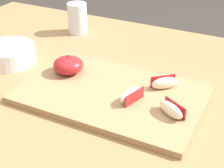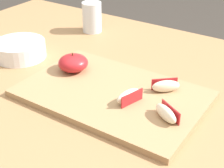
{
  "view_description": "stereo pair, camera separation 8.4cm",
  "coord_description": "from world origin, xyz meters",
  "px_view_note": "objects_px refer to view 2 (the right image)",
  "views": [
    {
      "loc": [
        0.39,
        -0.7,
        1.21
      ],
      "look_at": [
        0.06,
        -0.05,
        0.79
      ],
      "focal_mm": 55.19,
      "sensor_mm": 36.0,
      "label": 1
    },
    {
      "loc": [
        0.46,
        -0.66,
        1.21
      ],
      "look_at": [
        0.06,
        -0.05,
        0.79
      ],
      "focal_mm": 55.19,
      "sensor_mm": 36.0,
      "label": 2
    }
  ],
  "objects_px": {
    "cutting_board": "(112,94)",
    "drinking_glass_water": "(92,17)",
    "apple_wedge_right": "(129,96)",
    "apple_wedge_near_knife": "(166,113)",
    "apple_wedge_front": "(166,86)",
    "apple_half_skin_up": "(73,63)",
    "ceramic_fruit_bowl": "(20,49)"
  },
  "relations": [
    {
      "from": "cutting_board",
      "to": "drinking_glass_water",
      "type": "xyz_separation_m",
      "value": [
        -0.3,
        0.33,
        0.04
      ]
    },
    {
      "from": "cutting_board",
      "to": "drinking_glass_water",
      "type": "height_order",
      "value": "drinking_glass_water"
    },
    {
      "from": "apple_wedge_right",
      "to": "drinking_glass_water",
      "type": "relative_size",
      "value": 0.69
    },
    {
      "from": "apple_wedge_near_knife",
      "to": "drinking_glass_water",
      "type": "bearing_deg",
      "value": 142.1
    },
    {
      "from": "cutting_board",
      "to": "apple_wedge_right",
      "type": "bearing_deg",
      "value": -17.13
    },
    {
      "from": "apple_wedge_front",
      "to": "apple_wedge_right",
      "type": "height_order",
      "value": "same"
    },
    {
      "from": "drinking_glass_water",
      "to": "apple_wedge_right",
      "type": "bearing_deg",
      "value": -43.79
    },
    {
      "from": "apple_half_skin_up",
      "to": "drinking_glass_water",
      "type": "height_order",
      "value": "drinking_glass_water"
    },
    {
      "from": "cutting_board",
      "to": "apple_wedge_right",
      "type": "distance_m",
      "value": 0.07
    },
    {
      "from": "apple_wedge_near_knife",
      "to": "drinking_glass_water",
      "type": "relative_size",
      "value": 0.68
    },
    {
      "from": "apple_wedge_front",
      "to": "drinking_glass_water",
      "type": "relative_size",
      "value": 0.63
    },
    {
      "from": "apple_wedge_near_knife",
      "to": "ceramic_fruit_bowl",
      "type": "relative_size",
      "value": 0.46
    },
    {
      "from": "apple_wedge_near_knife",
      "to": "apple_wedge_front",
      "type": "relative_size",
      "value": 1.07
    },
    {
      "from": "cutting_board",
      "to": "apple_half_skin_up",
      "type": "bearing_deg",
      "value": 167.29
    },
    {
      "from": "apple_half_skin_up",
      "to": "ceramic_fruit_bowl",
      "type": "height_order",
      "value": "apple_half_skin_up"
    },
    {
      "from": "ceramic_fruit_bowl",
      "to": "cutting_board",
      "type": "bearing_deg",
      "value": -5.56
    },
    {
      "from": "apple_wedge_right",
      "to": "drinking_glass_water",
      "type": "distance_m",
      "value": 0.5
    },
    {
      "from": "apple_wedge_right",
      "to": "apple_wedge_near_knife",
      "type": "bearing_deg",
      "value": -8.3
    },
    {
      "from": "cutting_board",
      "to": "apple_wedge_front",
      "type": "relative_size",
      "value": 6.7
    },
    {
      "from": "cutting_board",
      "to": "apple_wedge_near_knife",
      "type": "relative_size",
      "value": 6.27
    },
    {
      "from": "apple_half_skin_up",
      "to": "drinking_glass_water",
      "type": "distance_m",
      "value": 0.33
    },
    {
      "from": "apple_wedge_near_knife",
      "to": "apple_wedge_right",
      "type": "xyz_separation_m",
      "value": [
        -0.1,
        0.02,
        0.0
      ]
    },
    {
      "from": "apple_wedge_near_knife",
      "to": "apple_wedge_right",
      "type": "height_order",
      "value": "same"
    },
    {
      "from": "apple_wedge_front",
      "to": "ceramic_fruit_bowl",
      "type": "height_order",
      "value": "ceramic_fruit_bowl"
    },
    {
      "from": "apple_wedge_front",
      "to": "ceramic_fruit_bowl",
      "type": "relative_size",
      "value": 0.43
    },
    {
      "from": "apple_half_skin_up",
      "to": "apple_wedge_near_knife",
      "type": "distance_m",
      "value": 0.32
    },
    {
      "from": "ceramic_fruit_bowl",
      "to": "apple_wedge_front",
      "type": "bearing_deg",
      "value": 4.49
    },
    {
      "from": "apple_half_skin_up",
      "to": "ceramic_fruit_bowl",
      "type": "distance_m",
      "value": 0.21
    },
    {
      "from": "cutting_board",
      "to": "apple_wedge_front",
      "type": "xyz_separation_m",
      "value": [
        0.11,
        0.07,
        0.02
      ]
    },
    {
      "from": "apple_wedge_front",
      "to": "cutting_board",
      "type": "bearing_deg",
      "value": -146.9
    },
    {
      "from": "cutting_board",
      "to": "apple_wedge_front",
      "type": "bearing_deg",
      "value": 33.1
    },
    {
      "from": "apple_half_skin_up",
      "to": "apple_wedge_right",
      "type": "xyz_separation_m",
      "value": [
        0.21,
        -0.05,
        -0.01
      ]
    }
  ]
}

